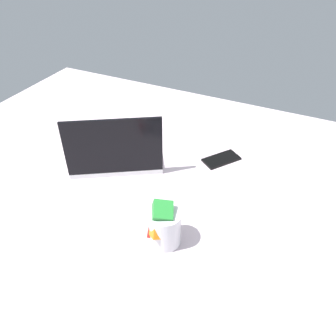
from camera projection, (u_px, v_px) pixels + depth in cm
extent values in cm
cube|color=silver|center=(144.00, 193.00, 129.01)|extent=(180.00, 140.00, 18.00)
cube|color=silver|center=(117.00, 156.00, 130.90)|extent=(40.15, 36.81, 2.00)
cube|color=black|center=(117.00, 151.00, 131.35)|extent=(33.61, 29.61, 0.40)
cube|color=black|center=(114.00, 147.00, 115.21)|extent=(28.70, 18.02, 21.00)
cylinder|color=silver|center=(165.00, 228.00, 95.82)|extent=(9.00, 9.00, 11.00)
cube|color=red|center=(157.00, 231.00, 97.63)|extent=(6.74, 6.98, 5.68)
cube|color=orange|center=(162.00, 231.00, 93.97)|extent=(7.13, 7.56, 5.72)
cube|color=blue|center=(166.00, 220.00, 93.70)|extent=(5.23, 5.48, 5.43)
cube|color=#268C33|center=(162.00, 212.00, 92.55)|extent=(8.09, 8.18, 6.63)
cube|color=black|center=(221.00, 159.00, 130.18)|extent=(13.74, 15.32, 0.80)
cube|color=black|center=(148.00, 134.00, 144.72)|extent=(15.51, 8.07, 0.60)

